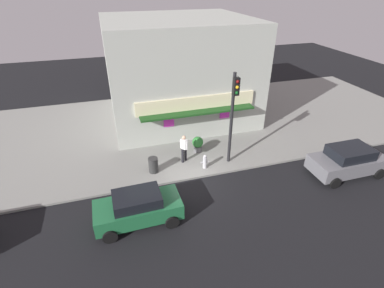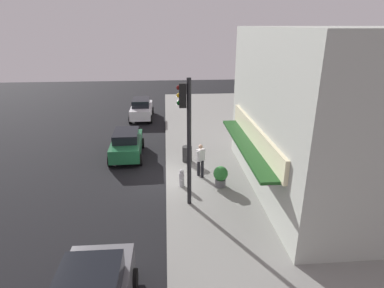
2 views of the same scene
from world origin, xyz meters
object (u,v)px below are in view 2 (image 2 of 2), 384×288
parked_car_green (127,144)px  parked_car_white (142,109)px  trash_can (187,154)px  pedestrian (201,159)px  fire_hydrant (182,178)px  traffic_light (187,128)px  potted_plant_by_doorway (221,175)px

parked_car_green → parked_car_white: 8.34m
trash_can → pedestrian: pedestrian is taller
fire_hydrant → pedestrian: pedestrian is taller
traffic_light → trash_can: bearing=176.1°
parked_car_white → potted_plant_by_doorway: bearing=19.9°
parked_car_green → fire_hydrant: bearing=35.7°
traffic_light → trash_can: 5.51m
traffic_light → potted_plant_by_doorway: (-1.46, 1.72, -2.94)m
trash_can → parked_car_green: bearing=-110.4°
parked_car_green → parked_car_white: bearing=177.7°
pedestrian → parked_car_green: 5.27m
fire_hydrant → trash_can: size_ratio=0.96×
trash_can → parked_car_white: size_ratio=0.22×
fire_hydrant → parked_car_white: size_ratio=0.21×
pedestrian → traffic_light: bearing=-18.4°
pedestrian → parked_car_green: size_ratio=0.45×
trash_can → parked_car_green: size_ratio=0.23×
fire_hydrant → parked_car_white: parked_car_white is taller
potted_plant_by_doorway → parked_car_green: 6.65m
parked_car_green → parked_car_white: (-8.33, 0.33, 0.03)m
trash_can → pedestrian: (1.98, 0.55, 0.51)m
traffic_light → parked_car_green: traffic_light is taller
parked_car_white → trash_can: bearing=18.4°
traffic_light → parked_car_green: 7.28m
traffic_light → potted_plant_by_doorway: 3.70m
parked_car_white → pedestrian: bearing=17.9°
fire_hydrant → trash_can: bearing=171.0°
potted_plant_by_doorway → trash_can: bearing=-155.7°
trash_can → parked_car_green: 3.79m
fire_hydrant → pedestrian: bearing=133.9°
traffic_light → parked_car_white: traffic_light is taller
pedestrian → parked_car_white: (-11.63, -3.76, -0.23)m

